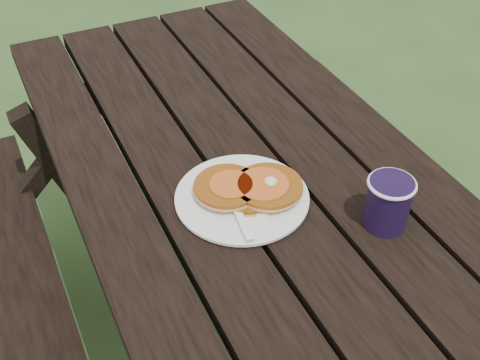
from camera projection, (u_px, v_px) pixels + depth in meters
name	position (u px, v px, depth m)	size (l,w,h in m)	color
picnic_table	(266.00, 313.00, 1.47)	(1.36, 1.80, 0.75)	black
plate	(242.00, 198.00, 1.21)	(0.26, 0.26, 0.01)	white
pancake_stack	(249.00, 188.00, 1.21)	(0.21, 0.17, 0.04)	#974E11
knife	(266.00, 205.00, 1.19)	(0.02, 0.18, 0.01)	white
fork	(242.00, 221.00, 1.15)	(0.03, 0.16, 0.01)	white
coffee_cup	(388.00, 201.00, 1.13)	(0.09, 0.09, 0.11)	black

